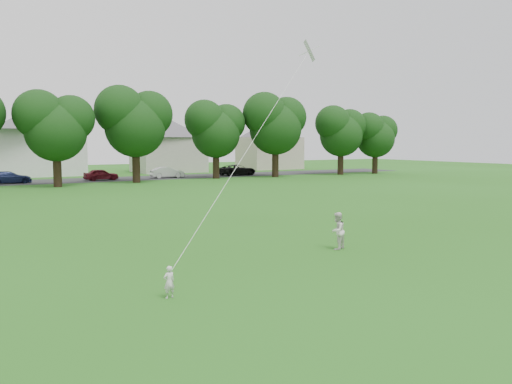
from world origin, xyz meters
TOP-DOWN VIEW (x-y plane):
  - ground at (0.00, 0.00)m, footprint 160.00×160.00m
  - street at (0.00, 42.00)m, footprint 90.00×7.00m
  - toddler at (-3.17, -0.36)m, footprint 0.33×0.24m
  - older_boy at (4.22, 2.07)m, footprint 0.82×0.75m
  - kite at (1.51, 3.15)m, footprint 5.11×4.05m
  - tree_row at (2.08, 36.00)m, footprint 78.59×8.01m
  - parked_cars at (-2.09, 41.00)m, footprint 55.42×2.52m
  - house_row at (-1.64, 52.00)m, footprint 75.80×14.12m

SIDE VIEW (x-z plane):
  - ground at x=0.00m, z-range 0.00..0.00m
  - street at x=0.00m, z-range 0.00..0.01m
  - toddler at x=-3.17m, z-range 0.00..0.83m
  - parked_cars at x=-2.09m, z-range -0.02..1.27m
  - older_boy at x=4.22m, z-range 0.00..1.37m
  - kite at x=1.51m, z-range -2.61..11.25m
  - house_row at x=-1.64m, z-range -0.11..9.85m
  - tree_row at x=2.08m, z-range 1.10..10.99m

